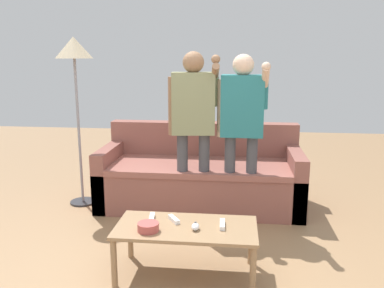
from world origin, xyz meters
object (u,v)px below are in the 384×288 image
object	(u,v)px
coffee_table	(186,232)
player_right	(242,118)
snack_bowl	(148,227)
floor_lamp	(74,58)
game_remote_wand_spare	(174,219)
game_remote_nunchuk	(195,227)
player_center	(193,116)
game_remote_wand_far	(152,218)
couch	(201,177)
game_remote_wand_near	(222,224)

from	to	relation	value
coffee_table	player_right	size ratio (longest dim) A/B	0.64
snack_bowl	floor_lamp	size ratio (longest dim) A/B	0.08
snack_bowl	player_right	xyz separation A→B (m)	(0.66, 1.23, 0.60)
floor_lamp	game_remote_wand_spare	size ratio (longest dim) A/B	12.71
game_remote_nunchuk	player_center	size ratio (longest dim) A/B	0.05
snack_bowl	game_remote_wand_far	world-z (taller)	snack_bowl
coffee_table	player_center	distance (m)	1.32
couch	snack_bowl	xyz separation A→B (m)	(-0.23, -1.62, 0.12)
couch	floor_lamp	xyz separation A→B (m)	(-1.31, -0.14, 1.29)
game_remote_wand_near	game_remote_wand_spare	bearing A→B (deg)	171.93
snack_bowl	coffee_table	bearing A→B (deg)	23.25
game_remote_nunchuk	game_remote_wand_spare	world-z (taller)	game_remote_nunchuk
coffee_table	player_right	xyz separation A→B (m)	(0.40, 1.12, 0.68)
coffee_table	game_remote_wand_spare	size ratio (longest dim) A/B	7.28
game_remote_wand_far	game_remote_wand_spare	world-z (taller)	same
player_right	player_center	size ratio (longest dim) A/B	0.98
floor_lamp	couch	bearing A→B (deg)	5.94
couch	game_remote_nunchuk	bearing A→B (deg)	-86.24
player_center	game_remote_nunchuk	bearing A→B (deg)	-83.04
game_remote_wand_far	snack_bowl	bearing A→B (deg)	-85.30
couch	floor_lamp	size ratio (longest dim) A/B	1.19
couch	game_remote_wand_near	distance (m)	1.51
game_remote_wand_spare	player_right	bearing A→B (deg)	64.10
game_remote_nunchuk	game_remote_wand_far	bearing A→B (deg)	158.08
game_remote_nunchuk	floor_lamp	world-z (taller)	floor_lamp
floor_lamp	snack_bowl	bearing A→B (deg)	-53.79
couch	game_remote_wand_near	world-z (taller)	couch
floor_lamp	coffee_table	bearing A→B (deg)	-45.61
coffee_table	game_remote_wand_far	distance (m)	0.29
game_remote_wand_far	floor_lamp	bearing A→B (deg)	129.74
player_right	game_remote_wand_spare	size ratio (longest dim) A/B	11.46
game_remote_nunchuk	game_remote_wand_far	xyz separation A→B (m)	(-0.35, 0.14, -0.01)
game_remote_wand_near	game_remote_wand_far	bearing A→B (deg)	173.79
snack_bowl	couch	bearing A→B (deg)	81.94
game_remote_wand_near	player_right	bearing A→B (deg)	82.84
coffee_table	floor_lamp	xyz separation A→B (m)	(-1.34, 1.37, 1.25)
snack_bowl	game_remote_wand_far	distance (m)	0.20
player_center	game_remote_wand_far	xyz separation A→B (m)	(-0.20, -1.03, -0.64)
coffee_table	game_remote_nunchuk	xyz separation A→B (m)	(0.07, -0.05, 0.07)
game_remote_nunchuk	player_right	xyz separation A→B (m)	(0.33, 1.17, 0.61)
coffee_table	snack_bowl	distance (m)	0.29
floor_lamp	player_center	size ratio (longest dim) A/B	1.09
game_remote_nunchuk	floor_lamp	bearing A→B (deg)	134.83
game_remote_nunchuk	game_remote_wand_spare	bearing A→B (deg)	143.02
couch	player_center	xyz separation A→B (m)	(-0.04, -0.39, 0.74)
game_remote_nunchuk	game_remote_wand_near	size ratio (longest dim) A/B	0.54
game_remote_nunchuk	game_remote_wand_spare	xyz separation A→B (m)	(-0.18, 0.13, -0.01)
game_remote_nunchuk	snack_bowl	bearing A→B (deg)	-170.32
couch	game_remote_wand_spare	bearing A→B (deg)	-92.99
game_remote_wand_far	coffee_table	bearing A→B (deg)	-17.47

